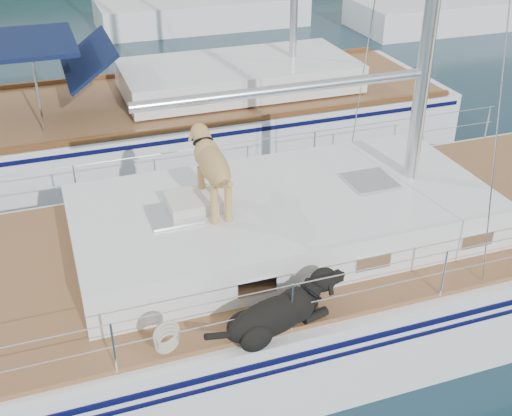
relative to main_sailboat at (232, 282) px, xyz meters
name	(u,v)px	position (x,y,z in m)	size (l,w,h in m)	color
ground	(226,324)	(-0.09, 0.01, -0.68)	(120.00, 120.00, 0.00)	black
main_sailboat	(232,282)	(0.00, 0.00, 0.00)	(12.00, 3.98, 14.01)	white
neighbor_sailboat	(190,119)	(0.93, 5.84, -0.05)	(11.00, 3.50, 13.30)	white
bg_boat_center	(201,12)	(3.91, 16.01, -0.23)	(7.20, 3.00, 11.65)	white
bg_boat_east	(443,13)	(11.91, 13.01, -0.22)	(6.40, 3.00, 11.65)	white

